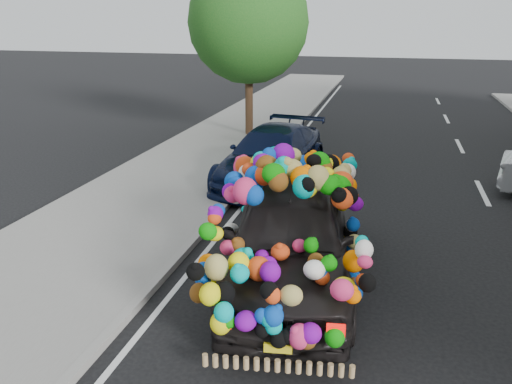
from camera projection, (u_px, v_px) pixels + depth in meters
ground at (310, 265)px, 8.94m from camera, size 100.00×100.00×0.00m
sidewalk at (97, 237)px, 9.96m from camera, size 4.00×60.00×0.12m
kerb at (188, 247)px, 9.49m from camera, size 0.15×60.00×0.13m
tree_near_sidewalk at (249, 22)px, 17.18m from camera, size 4.20×4.20×6.13m
plush_art_car at (290, 215)px, 8.01m from camera, size 3.02×5.36×2.31m
navy_sedan at (272, 155)px, 13.34m from camera, size 2.52×5.07×1.41m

